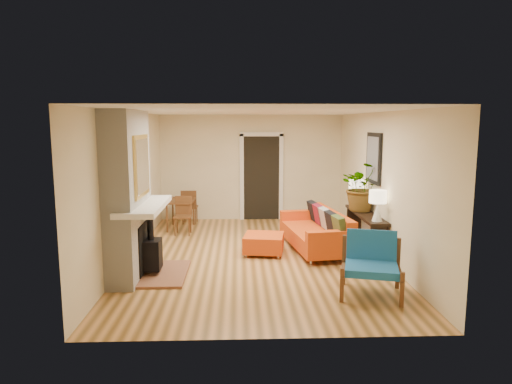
% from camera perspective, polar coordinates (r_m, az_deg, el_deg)
% --- Properties ---
extents(room_shell, '(6.50, 6.50, 6.50)m').
position_cam_1_polar(room_shell, '(10.80, 2.72, 2.43)').
color(room_shell, tan).
rests_on(room_shell, ground).
extents(fireplace, '(1.09, 1.68, 2.60)m').
position_cam_1_polar(fireplace, '(7.35, -15.42, -0.79)').
color(fireplace, white).
rests_on(fireplace, ground).
extents(sofa, '(1.16, 2.16, 0.81)m').
position_cam_1_polar(sofa, '(8.82, 7.82, -4.88)').
color(sofa, silver).
rests_on(sofa, ground).
extents(ottoman, '(0.81, 0.81, 0.36)m').
position_cam_1_polar(ottoman, '(8.50, 0.98, -6.35)').
color(ottoman, silver).
rests_on(ottoman, ground).
extents(blue_chair, '(1.01, 0.99, 0.87)m').
position_cam_1_polar(blue_chair, '(6.76, 14.21, -8.28)').
color(blue_chair, brown).
rests_on(blue_chair, ground).
extents(dining_table, '(0.66, 1.53, 0.82)m').
position_cam_1_polar(dining_table, '(10.55, -9.06, -1.67)').
color(dining_table, brown).
rests_on(dining_table, ground).
extents(console_table, '(0.34, 1.85, 0.72)m').
position_cam_1_polar(console_table, '(8.85, 13.53, -3.53)').
color(console_table, black).
rests_on(console_table, ground).
extents(lamp_near, '(0.30, 0.30, 0.54)m').
position_cam_1_polar(lamp_near, '(8.10, 14.97, -1.20)').
color(lamp_near, white).
rests_on(lamp_near, console_table).
extents(lamp_far, '(0.30, 0.30, 0.54)m').
position_cam_1_polar(lamp_far, '(9.48, 12.41, 0.29)').
color(lamp_far, white).
rests_on(lamp_far, console_table).
extents(houseplant, '(0.86, 0.75, 0.95)m').
position_cam_1_polar(houseplant, '(8.97, 13.19, 0.69)').
color(houseplant, '#1E5919').
rests_on(houseplant, console_table).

